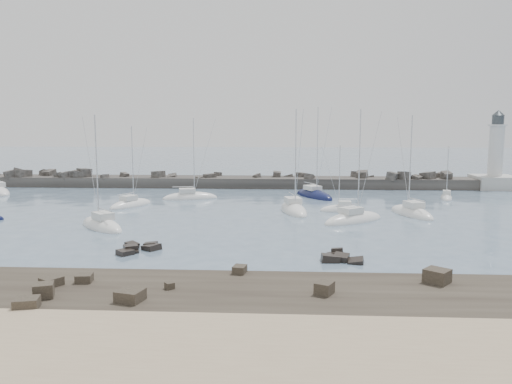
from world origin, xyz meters
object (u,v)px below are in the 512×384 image
at_px(sailboat_12, 446,198).
at_px(sailboat_6, 294,211).
at_px(sailboat_3, 131,205).
at_px(sailboat_7, 353,220).
at_px(lighthouse, 495,171).
at_px(sailboat_5, 102,226).
at_px(sailboat_4, 190,198).
at_px(sailboat_10, 411,214).
at_px(sailboat_9, 342,210).
at_px(sailboat_8, 314,196).

bearing_deg(sailboat_12, sailboat_6, -151.64).
distance_m(sailboat_3, sailboat_7, 31.07).
height_order(lighthouse, sailboat_5, lighthouse).
relative_size(sailboat_4, sailboat_7, 0.94).
distance_m(lighthouse, sailboat_10, 35.02).
relative_size(sailboat_6, sailboat_9, 1.52).
xyz_separation_m(sailboat_4, sailboat_7, (22.60, -16.90, 0.01)).
relative_size(sailboat_4, sailboat_6, 0.92).
bearing_deg(sailboat_5, sailboat_7, 10.37).
bearing_deg(sailboat_8, sailboat_3, -157.73).
xyz_separation_m(sailboat_7, sailboat_8, (-3.40, 20.20, -0.01)).
bearing_deg(sailboat_9, sailboat_5, -156.54).
relative_size(sailboat_5, sailboat_8, 0.89).
height_order(sailboat_5, sailboat_12, sailboat_5).
bearing_deg(sailboat_6, sailboat_10, -5.99).
xyz_separation_m(lighthouse, sailboat_10, (-21.38, -27.58, -2.94)).
distance_m(sailboat_4, sailboat_8, 19.48).
xyz_separation_m(sailboat_4, sailboat_9, (22.13, -10.00, -0.00)).
relative_size(sailboat_3, sailboat_7, 0.85).
relative_size(sailboat_8, sailboat_12, 1.72).
bearing_deg(sailboat_3, sailboat_7, -17.77).
height_order(sailboat_3, sailboat_10, sailboat_10).
xyz_separation_m(sailboat_4, sailboat_12, (39.41, 2.10, -0.00)).
xyz_separation_m(lighthouse, sailboat_6, (-36.20, -26.03, -2.94)).
height_order(sailboat_8, sailboat_12, sailboat_8).
distance_m(sailboat_3, sailboat_9, 29.22).
distance_m(sailboat_9, sailboat_10, 8.70).
relative_size(sailboat_10, sailboat_12, 1.55).
distance_m(sailboat_6, sailboat_12, 26.93).
height_order(sailboat_4, sailboat_7, sailboat_7).
relative_size(sailboat_3, sailboat_4, 0.90).
height_order(sailboat_3, sailboat_5, sailboat_5).
relative_size(sailboat_8, sailboat_10, 1.11).
height_order(lighthouse, sailboat_3, lighthouse).
height_order(lighthouse, sailboat_9, lighthouse).
bearing_deg(sailboat_3, sailboat_5, -85.02).
height_order(sailboat_6, sailboat_7, sailboat_6).
bearing_deg(sailboat_7, sailboat_8, 99.56).
bearing_deg(sailboat_4, sailboat_9, -24.33).
xyz_separation_m(sailboat_8, sailboat_12, (20.21, -1.19, -0.01)).
bearing_deg(sailboat_12, sailboat_5, -151.80).
bearing_deg(sailboat_8, sailboat_12, -3.37).
height_order(sailboat_4, sailboat_8, sailboat_8).
distance_m(sailboat_3, sailboat_6, 22.92).
bearing_deg(sailboat_8, sailboat_9, -77.60).
distance_m(sailboat_4, sailboat_5, 22.81).
bearing_deg(sailboat_5, sailboat_4, 75.52).
bearing_deg(lighthouse, sailboat_5, -146.99).
bearing_deg(sailboat_3, sailboat_12, 11.61).
xyz_separation_m(sailboat_7, sailboat_9, (-0.48, 6.90, -0.01)).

